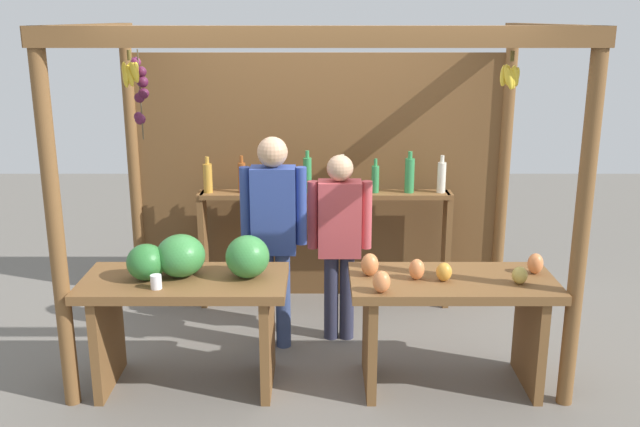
% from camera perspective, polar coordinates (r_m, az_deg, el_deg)
% --- Properties ---
extents(ground_plane, '(12.00, 12.00, 0.00)m').
position_cam_1_polar(ground_plane, '(5.57, 0.00, -10.08)').
color(ground_plane, slate).
rests_on(ground_plane, ground).
extents(market_stall, '(3.31, 1.98, 2.36)m').
position_cam_1_polar(market_stall, '(5.57, -0.03, 4.78)').
color(market_stall, brown).
rests_on(market_stall, ground).
extents(fruit_counter_left, '(1.34, 0.64, 1.05)m').
position_cam_1_polar(fruit_counter_left, '(4.74, -10.35, -5.98)').
color(fruit_counter_left, brown).
rests_on(fruit_counter_left, ground).
extents(fruit_counter_right, '(1.34, 0.64, 0.92)m').
position_cam_1_polar(fruit_counter_right, '(4.77, 10.54, -7.36)').
color(fruit_counter_right, brown).
rests_on(fruit_counter_right, ground).
extents(bottle_shelf_unit, '(2.12, 0.22, 1.35)m').
position_cam_1_polar(bottle_shelf_unit, '(5.94, 0.57, 0.02)').
color(bottle_shelf_unit, brown).
rests_on(bottle_shelf_unit, ground).
extents(vendor_man, '(0.48, 0.22, 1.60)m').
position_cam_1_polar(vendor_man, '(5.13, -3.64, -0.90)').
color(vendor_man, '#364774').
rests_on(vendor_man, ground).
extents(vendor_woman, '(0.48, 0.20, 1.45)m').
position_cam_1_polar(vendor_woman, '(5.29, 1.69, -1.57)').
color(vendor_woman, '#2C2E44').
rests_on(vendor_woman, ground).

